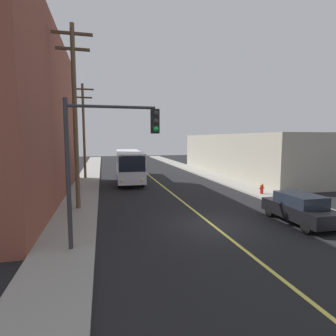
{
  "coord_description": "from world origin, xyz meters",
  "views": [
    {
      "loc": [
        -5.61,
        -13.03,
        4.59
      ],
      "look_at": [
        0.0,
        10.06,
        2.0
      ],
      "focal_mm": 28.89,
      "sensor_mm": 36.0,
      "label": 1
    }
  ],
  "objects_px": {
    "utility_pole_mid": "(84,127)",
    "city_bus": "(129,164)",
    "fire_hydrant": "(262,188)",
    "traffic_signal_left_corner": "(107,146)",
    "parked_car_black": "(300,208)",
    "utility_pole_near": "(75,110)"
  },
  "relations": [
    {
      "from": "fire_hydrant",
      "to": "city_bus",
      "type": "bearing_deg",
      "value": 132.21
    },
    {
      "from": "parked_car_black",
      "to": "utility_pole_mid",
      "type": "bearing_deg",
      "value": 122.07
    },
    {
      "from": "city_bus",
      "to": "parked_car_black",
      "type": "bearing_deg",
      "value": -66.83
    },
    {
      "from": "parked_car_black",
      "to": "utility_pole_near",
      "type": "height_order",
      "value": "utility_pole_near"
    },
    {
      "from": "fire_hydrant",
      "to": "traffic_signal_left_corner",
      "type": "bearing_deg",
      "value": -147.0
    },
    {
      "from": "parked_car_black",
      "to": "traffic_signal_left_corner",
      "type": "bearing_deg",
      "value": -174.07
    },
    {
      "from": "city_bus",
      "to": "utility_pole_mid",
      "type": "relative_size",
      "value": 1.17
    },
    {
      "from": "city_bus",
      "to": "utility_pole_near",
      "type": "xyz_separation_m",
      "value": [
        -4.39,
        -11.9,
        4.52
      ]
    },
    {
      "from": "utility_pole_mid",
      "to": "traffic_signal_left_corner",
      "type": "bearing_deg",
      "value": -84.03
    },
    {
      "from": "fire_hydrant",
      "to": "utility_pole_mid",
      "type": "bearing_deg",
      "value": 138.66
    },
    {
      "from": "parked_car_black",
      "to": "fire_hydrant",
      "type": "bearing_deg",
      "value": 72.78
    },
    {
      "from": "utility_pole_mid",
      "to": "city_bus",
      "type": "bearing_deg",
      "value": -23.17
    },
    {
      "from": "city_bus",
      "to": "fire_hydrant",
      "type": "bearing_deg",
      "value": -47.79
    },
    {
      "from": "utility_pole_near",
      "to": "fire_hydrant",
      "type": "relative_size",
      "value": 13.49
    },
    {
      "from": "utility_pole_mid",
      "to": "fire_hydrant",
      "type": "xyz_separation_m",
      "value": [
        14.42,
        -12.68,
        -5.3
      ]
    },
    {
      "from": "city_bus",
      "to": "utility_pole_mid",
      "type": "height_order",
      "value": "utility_pole_mid"
    },
    {
      "from": "city_bus",
      "to": "traffic_signal_left_corner",
      "type": "distance_m",
      "value": 18.95
    },
    {
      "from": "city_bus",
      "to": "utility_pole_mid",
      "type": "distance_m",
      "value": 6.59
    },
    {
      "from": "utility_pole_mid",
      "to": "traffic_signal_left_corner",
      "type": "xyz_separation_m",
      "value": [
        2.16,
        -20.65,
        -1.58
      ]
    },
    {
      "from": "fire_hydrant",
      "to": "utility_pole_near",
      "type": "bearing_deg",
      "value": -174.91
    },
    {
      "from": "parked_car_black",
      "to": "traffic_signal_left_corner",
      "type": "height_order",
      "value": "traffic_signal_left_corner"
    },
    {
      "from": "city_bus",
      "to": "parked_car_black",
      "type": "relative_size",
      "value": 2.78
    }
  ]
}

